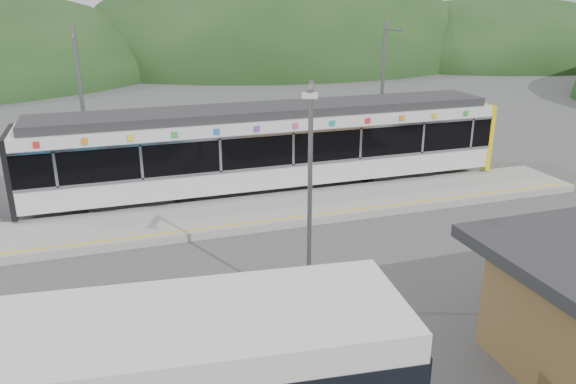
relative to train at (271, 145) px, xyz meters
name	(u,v)px	position (x,y,z in m)	size (l,w,h in m)	color
ground	(309,247)	(-0.49, -6.00, -2.06)	(120.00, 120.00, 0.00)	#4C4C4F
hills	(395,183)	(5.70, -0.71, -2.06)	(146.00, 149.00, 26.00)	#1E3D19
platform	(280,210)	(-0.49, -2.70, -1.91)	(26.00, 3.20, 0.30)	#9E9E99
yellow_line	(290,218)	(-0.49, -4.00, -1.76)	(26.00, 0.10, 0.01)	yellow
train	(271,145)	(0.00, 0.00, 0.00)	(20.44, 3.01, 3.74)	black
catenary_mast_west	(83,108)	(-7.49, 2.56, 1.58)	(0.18, 1.80, 7.00)	slate
catenary_mast_east	(382,91)	(6.51, 2.56, 1.58)	(0.18, 1.80, 7.00)	slate
lamp_post	(312,184)	(-1.93, -10.00, 1.64)	(0.50, 1.14, 6.22)	slate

